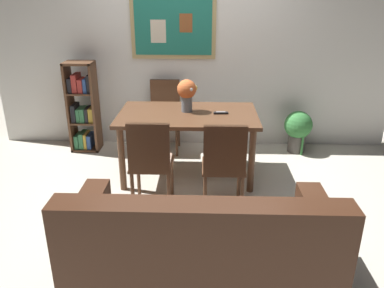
# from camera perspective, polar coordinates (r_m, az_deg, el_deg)

# --- Properties ---
(ground_plane) EXTENTS (12.00, 12.00, 0.00)m
(ground_plane) POSITION_cam_1_polar(r_m,az_deg,el_deg) (4.00, -0.72, -7.89)
(ground_plane) COLOR beige
(wall_back_with_painting) EXTENTS (5.20, 0.14, 2.60)m
(wall_back_with_painting) POSITION_cam_1_polar(r_m,az_deg,el_deg) (5.08, -0.00, 14.23)
(wall_back_with_painting) COLOR silver
(wall_back_with_painting) RESTS_ON ground_plane
(dining_table) EXTENTS (1.50, 0.91, 0.74)m
(dining_table) POSITION_cam_1_polar(r_m,az_deg,el_deg) (4.22, -0.63, 3.36)
(dining_table) COLOR brown
(dining_table) RESTS_ON ground_plane
(dining_chair_near_left) EXTENTS (0.40, 0.41, 0.91)m
(dining_chair_near_left) POSITION_cam_1_polar(r_m,az_deg,el_deg) (3.59, -6.15, -2.08)
(dining_chair_near_left) COLOR brown
(dining_chair_near_left) RESTS_ON ground_plane
(dining_chair_far_left) EXTENTS (0.40, 0.41, 0.91)m
(dining_chair_far_left) POSITION_cam_1_polar(r_m,az_deg,el_deg) (5.01, -4.06, 5.06)
(dining_chair_far_left) COLOR brown
(dining_chair_far_left) RESTS_ON ground_plane
(dining_chair_near_right) EXTENTS (0.40, 0.41, 0.91)m
(dining_chair_near_right) POSITION_cam_1_polar(r_m,az_deg,el_deg) (3.53, 4.77, -2.45)
(dining_chair_near_right) COLOR brown
(dining_chair_near_right) RESTS_ON ground_plane
(leather_couch) EXTENTS (1.80, 0.84, 0.84)m
(leather_couch) POSITION_cam_1_polar(r_m,az_deg,el_deg) (2.76, 1.28, -15.59)
(leather_couch) COLOR #472819
(leather_couch) RESTS_ON ground_plane
(bookshelf) EXTENTS (0.36, 0.28, 1.16)m
(bookshelf) POSITION_cam_1_polar(r_m,az_deg,el_deg) (5.17, -15.82, 5.07)
(bookshelf) COLOR brown
(bookshelf) RESTS_ON ground_plane
(potted_ivy) EXTENTS (0.36, 0.36, 0.55)m
(potted_ivy) POSITION_cam_1_polar(r_m,az_deg,el_deg) (5.15, 15.42, 2.20)
(potted_ivy) COLOR #4C4742
(potted_ivy) RESTS_ON ground_plane
(flower_vase) EXTENTS (0.22, 0.21, 0.35)m
(flower_vase) POSITION_cam_1_polar(r_m,az_deg,el_deg) (4.20, -0.75, 7.70)
(flower_vase) COLOR slate
(flower_vase) RESTS_ON dining_table
(tv_remote) EXTENTS (0.16, 0.05, 0.02)m
(tv_remote) POSITION_cam_1_polar(r_m,az_deg,el_deg) (4.18, 4.30, 4.62)
(tv_remote) COLOR black
(tv_remote) RESTS_ON dining_table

